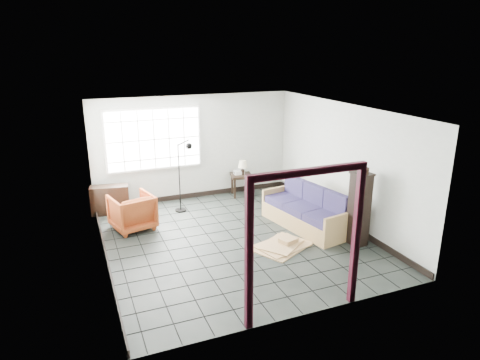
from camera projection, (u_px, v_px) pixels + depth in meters
name	position (u px, v px, depth m)	size (l,w,h in m)	color
ground	(235.00, 239.00, 8.62)	(5.50, 5.50, 0.00)	black
room_shell	(234.00, 158.00, 8.15)	(5.02, 5.52, 2.61)	silver
window_panel	(154.00, 139.00, 10.17)	(2.32, 0.08, 1.52)	silver
doorway_trim	(306.00, 226.00, 5.82)	(1.80, 0.08, 2.20)	#360C18
futon_sofa	(307.00, 212.00, 9.13)	(1.14, 2.16, 0.91)	#AB8D4D
armchair	(132.00, 210.00, 9.00)	(0.82, 0.76, 0.84)	maroon
side_table	(241.00, 178.00, 11.01)	(0.61, 0.61, 0.57)	black
table_lamp	(243.00, 165.00, 10.89)	(0.27, 0.27, 0.37)	black
projector	(239.00, 172.00, 10.99)	(0.27, 0.21, 0.09)	silver
floor_lamp	(184.00, 174.00, 9.80)	(0.46, 0.41, 1.72)	black
console_shelf	(110.00, 200.00, 9.87)	(0.89, 0.46, 0.66)	black
tall_shelf	(359.00, 208.00, 8.21)	(0.36, 0.43, 1.46)	black
pot	(365.00, 171.00, 7.92)	(0.20, 0.20, 0.11)	black
open_box	(302.00, 218.00, 9.24)	(0.84, 0.56, 0.44)	#A87251
cardboard_pile	(283.00, 245.00, 8.28)	(1.31, 1.18, 0.16)	#A87251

